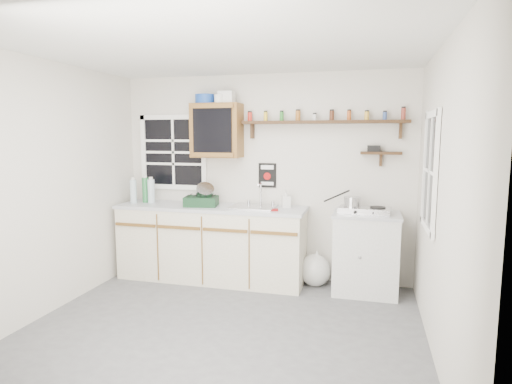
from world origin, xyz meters
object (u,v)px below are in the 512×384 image
(right_cabinet, at_px, (366,253))
(main_cabinet, at_px, (211,243))
(spice_shelf, at_px, (323,121))
(dish_rack, at_px, (202,198))
(hotplate, at_px, (365,210))
(upper_cabinet, at_px, (217,131))

(right_cabinet, bearing_deg, main_cabinet, -179.21)
(main_cabinet, xyz_separation_m, spice_shelf, (1.31, 0.21, 1.47))
(dish_rack, relative_size, hotplate, 0.75)
(dish_rack, distance_m, hotplate, 1.90)
(upper_cabinet, distance_m, dish_rack, 0.84)
(spice_shelf, bearing_deg, upper_cabinet, -176.88)
(main_cabinet, distance_m, right_cabinet, 1.84)
(dish_rack, height_order, hotplate, dish_rack)
(upper_cabinet, height_order, dish_rack, upper_cabinet)
(upper_cabinet, xyz_separation_m, hotplate, (1.77, -0.14, -0.88))
(right_cabinet, bearing_deg, upper_cabinet, 176.24)
(right_cabinet, relative_size, hotplate, 1.57)
(right_cabinet, xyz_separation_m, dish_rack, (-1.93, -0.06, 0.56))
(right_cabinet, relative_size, upper_cabinet, 1.40)
(main_cabinet, distance_m, hotplate, 1.87)
(spice_shelf, bearing_deg, hotplate, -22.49)
(main_cabinet, relative_size, right_cabinet, 2.54)
(hotplate, bearing_deg, spice_shelf, 163.06)
(hotplate, bearing_deg, upper_cabinet, -178.90)
(spice_shelf, bearing_deg, main_cabinet, -170.75)
(upper_cabinet, height_order, hotplate, upper_cabinet)
(dish_rack, bearing_deg, spice_shelf, -0.19)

